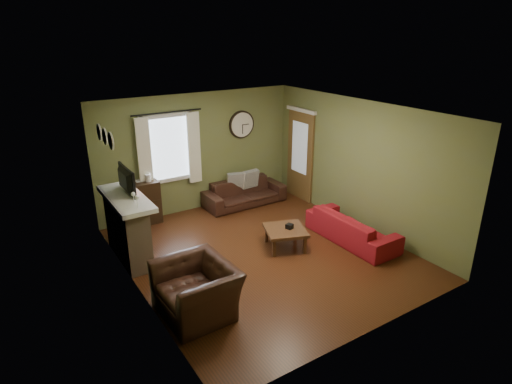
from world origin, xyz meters
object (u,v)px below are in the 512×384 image
sofa_brown (244,193)px  coffee_table (285,238)px  bookshelf (141,204)px  sofa_red (352,227)px  armchair (197,290)px

sofa_brown → coffee_table: (-0.47, -2.25, -0.09)m
bookshelf → sofa_red: bookshelf is taller
sofa_red → armchair: 3.51m
bookshelf → sofa_brown: bookshelf is taller
sofa_red → bookshelf: bearing=47.2°
sofa_brown → armchair: bearing=-130.7°
sofa_brown → coffee_table: 2.30m
bookshelf → sofa_red: bearing=-42.8°
sofa_brown → sofa_red: 2.82m
armchair → coffee_table: (2.23, 0.89, -0.18)m
sofa_brown → armchair: 4.14m
sofa_red → coffee_table: sofa_red is taller
bookshelf → coffee_table: bookshelf is taller
armchair → coffee_table: 2.40m
coffee_table → armchair: bearing=-158.3°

